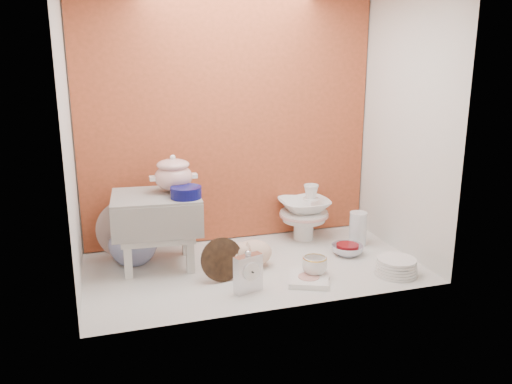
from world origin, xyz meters
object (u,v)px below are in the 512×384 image
at_px(floral_platter, 128,230).
at_px(blue_white_vase, 133,239).
at_px(crystal_bowl, 347,250).
at_px(porcelain_tower, 304,212).
at_px(plush_pig, 253,253).
at_px(gold_rim_teacup, 315,266).
at_px(step_stool, 158,231).
at_px(mantel_clock, 248,272).
at_px(soup_tureen, 173,173).
at_px(dinner_plate_stack, 396,266).

height_order(floral_platter, blue_white_vase, floral_platter).
distance_m(crystal_bowl, porcelain_tower, 0.38).
distance_m(plush_pig, porcelain_tower, 0.55).
distance_m(plush_pig, gold_rim_teacup, 0.35).
distance_m(step_stool, crystal_bowl, 1.09).
xyz_separation_m(floral_platter, mantel_clock, (0.53, -0.61, -0.07)).
xyz_separation_m(floral_platter, gold_rim_teacup, (0.91, -0.55, -0.11)).
bearing_deg(mantel_clock, floral_platter, 112.56).
height_order(mantel_clock, porcelain_tower, porcelain_tower).
bearing_deg(crystal_bowl, porcelain_tower, 114.01).
bearing_deg(plush_pig, soup_tureen, 138.31).
xyz_separation_m(step_stool, plush_pig, (0.49, -0.17, -0.12)).
relative_size(blue_white_vase, porcelain_tower, 0.79).
bearing_deg(plush_pig, crystal_bowl, -13.19).
distance_m(mantel_clock, crystal_bowl, 0.75).
height_order(blue_white_vase, porcelain_tower, porcelain_tower).
bearing_deg(soup_tureen, plush_pig, -27.71).
height_order(mantel_clock, gold_rim_teacup, mantel_clock).
height_order(step_stool, plush_pig, step_stool).
relative_size(floral_platter, dinner_plate_stack, 1.55).
bearing_deg(gold_rim_teacup, soup_tureen, 146.58).
xyz_separation_m(step_stool, blue_white_vase, (-0.13, 0.09, -0.06)).
relative_size(step_stool, crystal_bowl, 2.49).
bearing_deg(blue_white_vase, floral_platter, 110.03).
height_order(dinner_plate_stack, porcelain_tower, porcelain_tower).
relative_size(soup_tureen, plush_pig, 0.89).
bearing_deg(gold_rim_teacup, mantel_clock, -171.13).
relative_size(step_stool, dinner_plate_stack, 2.05).
bearing_deg(porcelain_tower, mantel_clock, -131.47).
height_order(step_stool, soup_tureen, soup_tureen).
bearing_deg(mantel_clock, porcelain_tower, 30.00).
xyz_separation_m(soup_tureen, dinner_plate_stack, (1.08, -0.53, -0.46)).
height_order(plush_pig, dinner_plate_stack, plush_pig).
bearing_deg(dinner_plate_stack, plush_pig, 155.16).
xyz_separation_m(plush_pig, dinner_plate_stack, (0.70, -0.32, -0.04)).
height_order(plush_pig, porcelain_tower, porcelain_tower).
height_order(step_stool, gold_rim_teacup, step_stool).
height_order(floral_platter, plush_pig, floral_platter).
relative_size(plush_pig, dinner_plate_stack, 1.22).
xyz_separation_m(floral_platter, crystal_bowl, (1.22, -0.31, -0.15)).
relative_size(crystal_bowl, porcelain_tower, 0.53).
distance_m(dinner_plate_stack, crystal_bowl, 0.35).
relative_size(dinner_plate_stack, crystal_bowl, 1.21).
bearing_deg(soup_tureen, crystal_bowl, -11.41).
height_order(blue_white_vase, plush_pig, blue_white_vase).
xyz_separation_m(gold_rim_teacup, porcelain_tower, (0.17, 0.56, 0.11)).
bearing_deg(crystal_bowl, step_stool, 171.31).
relative_size(blue_white_vase, plush_pig, 1.01).
relative_size(floral_platter, mantel_clock, 1.66).
bearing_deg(blue_white_vase, step_stool, -34.20).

